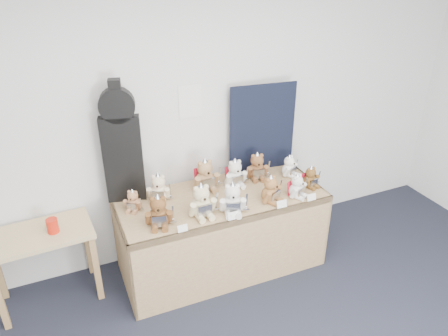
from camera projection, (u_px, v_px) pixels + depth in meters
name	position (u px, v px, depth m)	size (l,w,h in m)	color
room_shell	(190.00, 101.00, 3.82)	(6.00, 6.00, 6.00)	white
display_table	(225.00, 216.00, 3.85)	(1.84, 0.79, 0.76)	olive
side_table	(41.00, 245.00, 3.55)	(0.84, 0.50, 0.69)	tan
guitar_case	(121.00, 144.00, 3.57)	(0.34, 0.17, 1.07)	black
navy_board	(262.00, 128.00, 4.11)	(0.64, 0.02, 0.86)	black
red_cup	(52.00, 226.00, 3.47)	(0.09, 0.09, 0.12)	red
teddy_front_far_left	(159.00, 213.00, 3.40)	(0.24, 0.22, 0.30)	brown
teddy_front_left	(202.00, 202.00, 3.52)	(0.26, 0.21, 0.32)	#C8B98D
teddy_front_centre	(233.00, 200.00, 3.56)	(0.25, 0.23, 0.31)	silver
teddy_front_right	(271.00, 190.00, 3.72)	(0.23, 0.22, 0.27)	brown
teddy_front_far_right	(297.00, 187.00, 3.80)	(0.20, 0.19, 0.24)	silver
teddy_front_end	(311.00, 178.00, 3.95)	(0.19, 0.17, 0.22)	brown
teddy_back_left	(159.00, 189.00, 3.74)	(0.22, 0.22, 0.28)	beige
teddy_back_centre_left	(206.00, 176.00, 3.90)	(0.27, 0.22, 0.33)	#A27B51
teddy_back_centre_right	(235.00, 174.00, 3.97)	(0.23, 0.19, 0.29)	silver
teddy_back_right	(257.00, 167.00, 4.09)	(0.23, 0.21, 0.29)	brown
teddy_back_end	(289.00, 167.00, 4.15)	(0.19, 0.18, 0.23)	white
teddy_back_far_left	(133.00, 201.00, 3.61)	(0.17, 0.17, 0.21)	#A9754F
entry_card_a	(183.00, 228.00, 3.36)	(0.08, 0.00, 0.06)	silver
entry_card_b	(233.00, 216.00, 3.51)	(0.09, 0.00, 0.07)	silver
entry_card_c	(282.00, 204.00, 3.66)	(0.09, 0.00, 0.07)	silver
entry_card_d	(312.00, 197.00, 3.77)	(0.09, 0.00, 0.06)	silver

